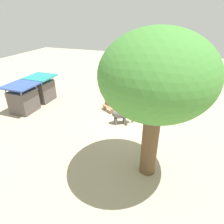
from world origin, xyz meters
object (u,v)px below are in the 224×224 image
Objects in this scene: feed_bucket at (135,118)px; wooden_bench at (109,106)px; shade_tree_main at (157,77)px; picnic_table_near at (138,92)px; market_stall_blue at (24,99)px; elephant at (122,114)px; market_stall_teal at (42,90)px; person_handler at (144,106)px.

wooden_bench is at bearing 71.81° from feed_bucket.
shade_tree_main reaches higher than feed_bucket.
market_stall_blue is at bearing 139.33° from picnic_table_near.
feed_bucket is at bearing 15.46° from elephant.
market_stall_blue is (-6.64, 8.88, 0.55)m from picnic_table_near.
market_stall_teal is (1.71, 8.92, 0.34)m from elephant.
picnic_table_near is at bearing -53.21° from market_stall_blue.
market_stall_teal is 7.00× the size of feed_bucket.
shade_tree_main is (-4.66, -2.88, 4.71)m from elephant.
wooden_bench reaches higher than picnic_table_near.
elephant is 1.33m from feed_bucket.
market_stall_blue is (-2.54, 7.15, 0.67)m from wooden_bench.
elephant is 8.97m from market_stall_blue.
person_handler is at bearing -75.62° from market_stall_blue.
elephant is at bearing -167.07° from picnic_table_near.
elephant is 2.22m from person_handler.
person_handler is 0.64× the size of market_stall_teal.
person_handler reaches higher than wooden_bench.
market_stall_teal is at bearing 29.31° from wooden_bench.
market_stall_blue reaches higher than picnic_table_near.
picnic_table_near reaches higher than feed_bucket.
picnic_table_near is 5.06m from feed_bucket.
wooden_bench is (6.31, 4.65, -5.04)m from shade_tree_main.
shade_tree_main is 14.10m from market_stall_teal.
market_stall_blue reaches higher than person_handler.
elephant is 7.22m from shade_tree_main.
picnic_table_near is 11.10m from market_stall_blue.
person_handler is at bearing 25.16° from elephant.
market_stall_teal is 9.87m from feed_bucket.
person_handler is (1.75, -1.36, 0.15)m from elephant.
feed_bucket is (-0.96, 0.49, -0.79)m from person_handler.
person_handler reaches higher than feed_bucket.
elephant is 4.88× the size of feed_bucket.
wooden_bench is at bearing 109.87° from elephant.
market_stall_teal reaches higher than person_handler.
market_stall_blue is at bearing 180.00° from market_stall_teal.
picnic_table_near is 9.77m from market_stall_teal.
wooden_bench is (-0.09, 3.12, -0.48)m from person_handler.
shade_tree_main is at bearing 156.13° from wooden_bench.
elephant is 5.76m from picnic_table_near.
wooden_bench is (1.66, 1.77, -0.33)m from elephant.
shade_tree_main is 13.13m from market_stall_blue.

